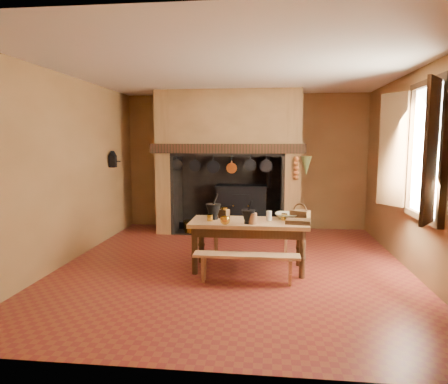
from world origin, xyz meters
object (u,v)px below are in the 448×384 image
(bench_front, at_px, (246,261))
(coffee_grinder, at_px, (224,213))
(work_table, at_px, (249,229))
(mixing_bowl, at_px, (287,216))
(iron_range, at_px, (242,207))
(wicker_basket, at_px, (300,215))

(bench_front, relative_size, coffee_grinder, 6.98)
(work_table, height_order, mixing_bowl, mixing_bowl)
(iron_range, xyz_separation_m, wicker_basket, (0.99, -2.47, 0.30))
(coffee_grinder, bearing_deg, wicker_basket, 18.60)
(work_table, bearing_deg, iron_range, 95.95)
(wicker_basket, bearing_deg, mixing_bowl, -179.60)
(work_table, distance_m, wicker_basket, 0.75)
(work_table, xyz_separation_m, wicker_basket, (0.72, 0.13, 0.19))
(work_table, height_order, bench_front, work_table)
(iron_range, bearing_deg, work_table, -84.05)
(iron_range, relative_size, coffee_grinder, 8.18)
(coffee_grinder, bearing_deg, mixing_bowl, 22.86)
(bench_front, xyz_separation_m, mixing_bowl, (0.54, 0.76, 0.46))
(wicker_basket, bearing_deg, iron_range, 135.37)
(mixing_bowl, xyz_separation_m, wicker_basket, (0.17, -0.07, 0.04))
(mixing_bowl, bearing_deg, wicker_basket, -23.11)
(iron_range, height_order, mixing_bowl, iron_range)
(work_table, xyz_separation_m, coffee_grinder, (-0.37, 0.17, 0.19))
(work_table, bearing_deg, wicker_basket, 10.27)
(bench_front, height_order, coffee_grinder, coffee_grinder)
(iron_range, distance_m, coffee_grinder, 2.44)
(work_table, relative_size, wicker_basket, 5.39)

